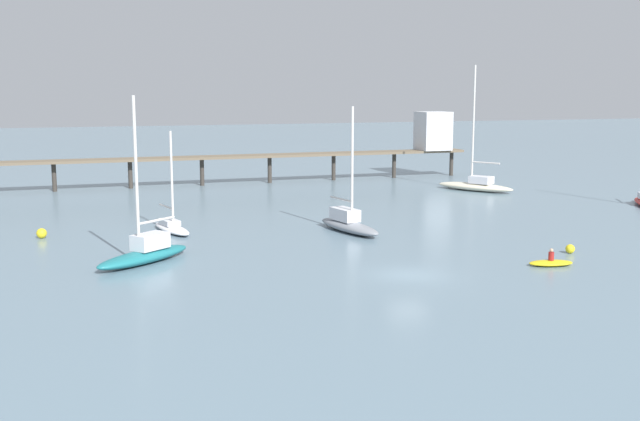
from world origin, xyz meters
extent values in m
plane|color=slate|center=(0.00, 0.00, 0.00)|extent=(400.00, 400.00, 0.00)
cube|color=brown|center=(0.00, 47.82, 3.34)|extent=(60.20, 3.37, 0.30)
cylinder|color=#38332D|center=(-20.78, 47.95, 1.59)|extent=(0.50, 0.50, 3.19)
cylinder|color=#38332D|center=(-12.47, 47.90, 1.59)|extent=(0.50, 0.50, 3.19)
cylinder|color=#38332D|center=(-4.16, 47.84, 1.59)|extent=(0.50, 0.50, 3.19)
cylinder|color=#38332D|center=(4.16, 47.79, 1.59)|extent=(0.50, 0.50, 3.19)
cylinder|color=#38332D|center=(12.47, 47.74, 1.59)|extent=(0.50, 0.50, 3.19)
cylinder|color=#38332D|center=(20.78, 47.69, 1.59)|extent=(0.50, 0.50, 3.19)
cylinder|color=#38332D|center=(29.09, 47.64, 1.59)|extent=(0.50, 0.50, 3.19)
cube|color=silver|center=(26.26, 47.65, 5.97)|extent=(3.85, 3.85, 4.97)
ellipsoid|color=white|center=(-11.76, 19.26, 0.25)|extent=(2.95, 6.55, 0.51)
cube|color=silver|center=(-11.87, 19.76, 0.71)|extent=(1.58, 2.38, 0.41)
cylinder|color=silver|center=(-11.70, 18.95, 4.31)|extent=(0.20, 0.20, 7.61)
cylinder|color=silver|center=(-12.02, 20.42, 1.88)|extent=(0.80, 2.96, 0.16)
ellipsoid|color=gray|center=(1.72, 14.53, 0.43)|extent=(3.43, 8.04, 0.85)
cube|color=silver|center=(1.59, 15.15, 1.34)|extent=(1.85, 2.96, 0.98)
cylinder|color=silver|center=(1.80, 14.15, 5.45)|extent=(0.21, 0.21, 9.19)
cylinder|color=silver|center=(1.48, 15.71, 2.51)|extent=(0.81, 3.15, 0.17)
ellipsoid|color=beige|center=(24.22, 33.17, 0.44)|extent=(6.88, 9.10, 0.88)
cube|color=silver|center=(24.60, 32.54, 1.30)|extent=(2.69, 2.92, 0.83)
cylinder|color=silver|center=(23.97, 33.56, 7.44)|extent=(0.23, 0.23, 13.12)
cylinder|color=silver|center=(24.86, 32.13, 3.24)|extent=(1.92, 2.96, 0.18)
ellipsoid|color=#1E727A|center=(-15.09, 8.66, 0.43)|extent=(7.35, 6.38, 0.85)
cube|color=silver|center=(-14.60, 9.05, 1.37)|extent=(2.76, 2.58, 1.03)
cylinder|color=silver|center=(-15.40, 8.42, 5.91)|extent=(0.21, 0.21, 10.13)
cylinder|color=silver|center=(-14.10, 9.45, 2.67)|extent=(2.70, 2.18, 0.17)
ellipsoid|color=yellow|center=(9.91, -0.71, 0.17)|extent=(3.14, 1.88, 0.35)
cylinder|color=maroon|center=(9.91, -0.71, 0.62)|extent=(0.42, 0.42, 0.55)
sphere|color=tan|center=(9.91, -0.71, 1.02)|extent=(0.24, 0.24, 0.24)
sphere|color=yellow|center=(-21.65, 19.78, 0.39)|extent=(0.78, 0.78, 0.78)
sphere|color=yellow|center=(13.45, 1.99, 0.32)|extent=(0.64, 0.64, 0.64)
camera|label=1|loc=(-19.91, -41.18, 11.37)|focal=42.40mm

